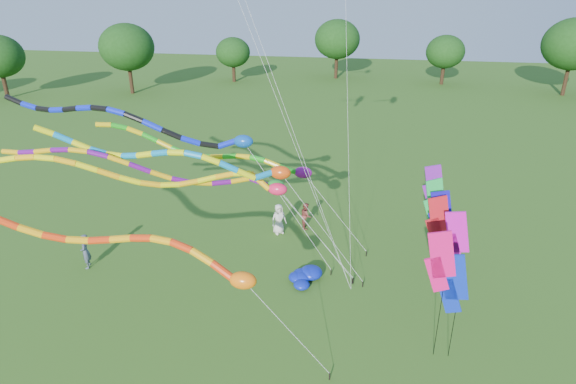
% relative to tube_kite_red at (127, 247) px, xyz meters
% --- Properties ---
extents(ground, '(160.00, 160.00, 0.00)m').
position_rel_tube_kite_red_xyz_m(ground, '(5.38, 0.77, -4.43)').
color(ground, '#2B5C18').
rests_on(ground, ground).
extents(tree_ring, '(114.51, 120.84, 9.23)m').
position_rel_tube_kite_red_xyz_m(tree_ring, '(4.96, 1.73, 0.72)').
color(tree_ring, '#382314').
rests_on(tree_ring, ground).
extents(tube_kite_red, '(14.63, 1.23, 6.61)m').
position_rel_tube_kite_red_xyz_m(tube_kite_red, '(0.00, 0.00, 0.00)').
color(tube_kite_red, black).
rests_on(tube_kite_red, ground).
extents(tube_kite_orange, '(13.82, 3.88, 7.47)m').
position_rel_tube_kite_red_xyz_m(tube_kite_orange, '(0.56, 3.83, 1.17)').
color(tube_kite_orange, black).
rests_on(tube_kite_orange, ground).
extents(tube_kite_purple, '(14.94, 2.40, 7.41)m').
position_rel_tube_kite_red_xyz_m(tube_kite_purple, '(-0.12, 4.32, 1.24)').
color(tube_kite_purple, black).
rests_on(tube_kite_purple, ground).
extents(tube_kite_blue, '(15.37, 1.14, 8.73)m').
position_rel_tube_kite_red_xyz_m(tube_kite_blue, '(-1.53, 5.84, 2.76)').
color(tube_kite_blue, black).
rests_on(tube_kite_blue, ground).
extents(tube_kite_cyan, '(13.62, 2.13, 8.13)m').
position_rel_tube_kite_red_xyz_m(tube_kite_cyan, '(1.03, 4.17, 1.85)').
color(tube_kite_cyan, black).
rests_on(tube_kite_cyan, ground).
extents(tube_kite_green, '(13.77, 1.20, 7.12)m').
position_rel_tube_kite_red_xyz_m(tube_kite_green, '(1.25, 8.24, 0.67)').
color(tube_kite_green, black).
rests_on(tube_kite_green, ground).
extents(banner_pole_red, '(1.16, 0.28, 4.85)m').
position_rel_tube_kite_red_xyz_m(banner_pole_red, '(11.38, 5.67, -0.85)').
color(banner_pole_red, black).
rests_on(banner_pole_red, ground).
extents(banner_pole_blue_a, '(1.16, 0.27, 4.45)m').
position_rel_tube_kite_red_xyz_m(banner_pole_blue_a, '(11.52, 1.55, -1.24)').
color(banner_pole_blue_a, black).
rests_on(banner_pole_blue_a, ground).
extents(banner_pole_green, '(1.14, 0.39, 4.55)m').
position_rel_tube_kite_red_xyz_m(banner_pole_green, '(11.53, 8.45, -1.14)').
color(banner_pole_green, black).
rests_on(banner_pole_green, ground).
extents(banner_pole_violet, '(1.16, 0.16, 4.73)m').
position_rel_tube_kite_red_xyz_m(banner_pole_violet, '(11.59, 9.87, -0.96)').
color(banner_pole_violet, black).
rests_on(banner_pole_violet, ground).
extents(banner_pole_magenta_a, '(1.16, 0.12, 5.34)m').
position_rel_tube_kite_red_xyz_m(banner_pole_magenta_a, '(10.97, 1.50, -0.36)').
color(banner_pole_magenta_a, black).
rests_on(banner_pole_magenta_a, ground).
extents(banner_pole_magenta_b, '(1.15, 0.32, 4.72)m').
position_rel_tube_kite_red_xyz_m(banner_pole_magenta_b, '(11.98, 4.54, -0.97)').
color(banner_pole_magenta_b, black).
rests_on(banner_pole_magenta_b, ground).
extents(banner_pole_blue_b, '(1.16, 0.12, 4.71)m').
position_rel_tube_kite_red_xyz_m(banner_pole_blue_b, '(11.61, 6.61, -0.99)').
color(banner_pole_blue_b, black).
rests_on(banner_pole_blue_b, ground).
extents(blue_nylon_heap, '(1.53, 1.46, 0.48)m').
position_rel_tube_kite_red_xyz_m(blue_nylon_heap, '(5.66, 5.12, -4.21)').
color(blue_nylon_heap, '#0D1FAC').
rests_on(blue_nylon_heap, ground).
extents(person_a, '(1.03, 0.97, 1.77)m').
position_rel_tube_kite_red_xyz_m(person_a, '(3.51, 10.01, -3.54)').
color(person_a, silver).
rests_on(person_a, ground).
extents(person_b, '(0.67, 0.78, 1.81)m').
position_rel_tube_kite_red_xyz_m(person_b, '(-5.18, 4.81, -3.53)').
color(person_b, '#454E61').
rests_on(person_b, ground).
extents(person_c, '(0.73, 0.86, 1.55)m').
position_rel_tube_kite_red_xyz_m(person_c, '(4.92, 10.95, -3.65)').
color(person_c, brown).
rests_on(person_c, ground).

